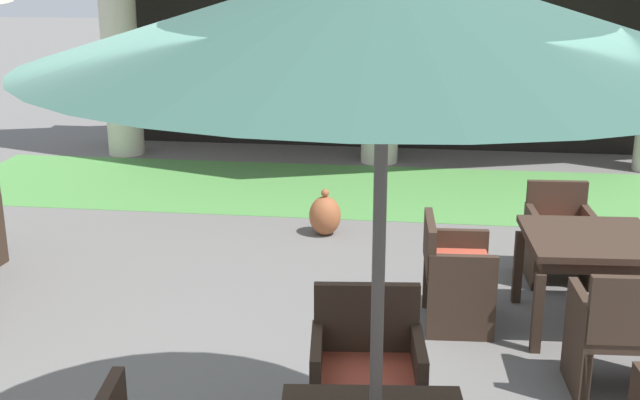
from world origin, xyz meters
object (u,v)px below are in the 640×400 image
patio_chair_mid_left_north (560,236)px  patio_chair_mid_left_south (625,334)px  patio_chair_mid_left_west (454,272)px  patio_chair_mid_right_north (367,378)px  patio_table_mid_left (590,249)px  terracotta_urn (325,215)px  patio_umbrella_mid_right (384,14)px

patio_chair_mid_left_north → patio_chair_mid_left_south: patio_chair_mid_left_south is taller
patio_chair_mid_left_south → patio_chair_mid_left_west: patio_chair_mid_left_south is taller
patio_chair_mid_left_south → patio_chair_mid_left_north: bearing=90.0°
patio_chair_mid_left_west → patio_chair_mid_right_north: bearing=-20.8°
patio_chair_mid_left_north → patio_chair_mid_left_west: patio_chair_mid_left_west is taller
patio_table_mid_left → patio_chair_mid_left_north: (-0.06, 0.99, -0.25)m
patio_table_mid_left → terracotta_urn: size_ratio=2.08×
patio_chair_mid_left_south → patio_umbrella_mid_right: (-1.48, -1.77, 2.10)m
patio_table_mid_left → patio_chair_mid_left_north: 1.02m
patio_chair_mid_left_north → patio_chair_mid_right_north: 3.12m
patio_chair_mid_left_west → patio_umbrella_mid_right: patio_umbrella_mid_right is taller
patio_umbrella_mid_right → patio_table_mid_left: bearing=62.8°
patio_chair_mid_left_west → patio_chair_mid_right_north: (-0.54, -1.70, 0.01)m
patio_table_mid_left → patio_chair_mid_left_north: patio_chair_mid_left_north is taller
patio_chair_mid_left_north → terracotta_urn: bearing=-25.2°
patio_chair_mid_left_west → patio_umbrella_mid_right: bearing=-12.4°
patio_chair_mid_left_north → patio_chair_mid_left_south: (0.11, -1.98, 0.04)m
patio_table_mid_left → patio_umbrella_mid_right: size_ratio=0.35×
patio_chair_mid_left_north → terracotta_urn: size_ratio=1.71×
patio_chair_mid_left_west → terracotta_urn: patio_chair_mid_left_west is taller
patio_umbrella_mid_right → terracotta_urn: 5.23m
patio_chair_mid_left_south → patio_umbrella_mid_right: bearing=-133.1°
patio_chair_mid_left_west → patio_umbrella_mid_right: 3.46m
patio_chair_mid_right_north → terracotta_urn: size_ratio=1.94×
patio_chair_mid_left_west → patio_table_mid_left: bearing=90.0°
patio_chair_mid_left_west → terracotta_urn: (-1.22, 1.91, -0.22)m
patio_table_mid_left → terracotta_urn: bearing=140.0°
patio_table_mid_left → patio_chair_mid_left_west: 1.01m
patio_umbrella_mid_right → patio_chair_mid_right_north: bearing=95.9°
patio_umbrella_mid_right → patio_chair_mid_left_north: bearing=70.0°
patio_chair_mid_left_north → patio_chair_mid_left_south: bearing=90.0°
patio_chair_mid_left_north → patio_chair_mid_right_north: patio_chair_mid_right_north is taller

